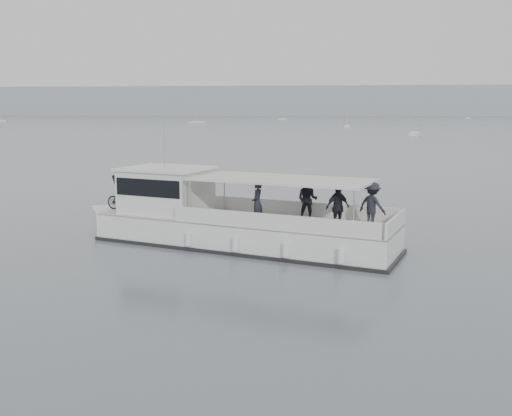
{
  "coord_description": "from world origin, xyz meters",
  "views": [
    {
      "loc": [
        8.31,
        -26.36,
        5.54
      ],
      "look_at": [
        6.11,
        -3.61,
        1.6
      ],
      "focal_mm": 40.0,
      "sensor_mm": 36.0,
      "label": 1
    }
  ],
  "objects": [
    {
      "name": "ground",
      "position": [
        0.0,
        0.0,
        0.0
      ],
      "size": [
        1400.0,
        1400.0,
        0.0
      ],
      "primitive_type": "plane",
      "color": "slate",
      "rests_on": "ground"
    },
    {
      "name": "headland",
      "position": [
        0.0,
        560.0,
        14.0
      ],
      "size": [
        1400.0,
        90.0,
        28.0
      ],
      "primitive_type": "cube",
      "color": "#939EA8",
      "rests_on": "ground"
    },
    {
      "name": "tour_boat",
      "position": [
        4.44,
        -3.2,
        0.98
      ],
      "size": [
        13.97,
        7.39,
        5.95
      ],
      "rotation": [
        0.0,
        0.0,
        -0.33
      ],
      "color": "white",
      "rests_on": "ground"
    },
    {
      "name": "moored_fleet",
      "position": [
        -37.67,
        205.98,
        0.36
      ],
      "size": [
        402.26,
        324.7,
        10.57
      ],
      "color": "white",
      "rests_on": "ground"
    }
  ]
}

